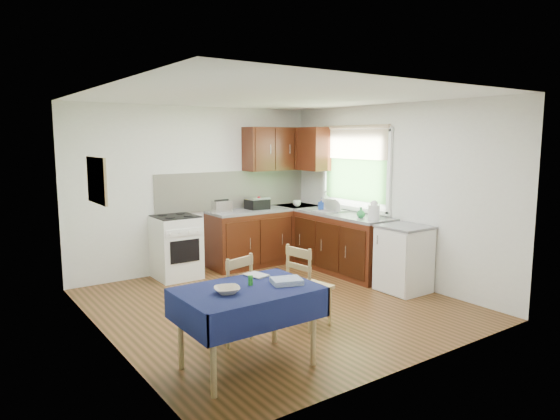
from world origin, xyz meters
TOP-DOWN VIEW (x-y plane):
  - floor at (0.00, 0.00)m, footprint 4.20×4.20m
  - ceiling at (0.00, 0.00)m, footprint 4.00×4.20m
  - wall_back at (0.00, 2.10)m, footprint 4.00×0.02m
  - wall_front at (0.00, -2.10)m, footprint 4.00×0.02m
  - wall_left at (-2.00, 0.00)m, footprint 0.02×4.20m
  - wall_right at (2.00, 0.00)m, footprint 0.02×4.20m
  - base_cabinets at (1.36, 1.26)m, footprint 1.90×2.30m
  - worktop_back at (1.05, 1.80)m, footprint 1.90×0.60m
  - worktop_right at (1.70, 0.65)m, footprint 0.60×1.70m
  - worktop_corner at (1.70, 1.80)m, footprint 0.60×0.60m
  - splashback at (0.65, 2.08)m, footprint 2.70×0.02m
  - upper_cabinets at (1.52, 1.80)m, footprint 1.20×0.85m
  - stove at (-0.50, 1.80)m, footprint 0.60×0.61m
  - window at (1.97, 0.70)m, footprint 0.04×1.48m
  - fridge at (1.70, -0.55)m, footprint 0.58×0.60m
  - corkboard at (-1.97, 0.30)m, footprint 0.04×0.62m
  - dining_table at (-1.16, -1.26)m, footprint 1.20×0.81m
  - chair_far at (-0.99, -0.67)m, footprint 0.48×0.48m
  - chair_near at (-0.12, -0.78)m, footprint 0.45×0.45m
  - toaster at (0.22, 1.73)m, footprint 0.28×0.17m
  - sandwich_press at (0.91, 1.81)m, footprint 0.33×0.28m
  - sauce_bottle at (0.89, 1.73)m, footprint 0.05×0.05m
  - yellow_packet at (0.81, 1.87)m, footprint 0.15×0.13m
  - dish_rack at (1.65, 0.88)m, footprint 0.44×0.34m
  - kettle at (1.67, -0.01)m, footprint 0.16×0.16m
  - cup at (1.61, 1.68)m, footprint 0.14×0.14m
  - soap_bottle_a at (1.69, 1.05)m, footprint 0.16×0.16m
  - soap_bottle_b at (1.64, 1.08)m, footprint 0.13×0.13m
  - soap_bottle_c at (1.62, 0.19)m, footprint 0.17×0.17m
  - plate_bowl at (-1.38, -1.29)m, footprint 0.28×0.28m
  - book at (-0.96, -1.00)m, footprint 0.20×0.24m
  - spice_jar at (-1.09, -1.20)m, footprint 0.04×0.04m
  - tea_towel at (-0.80, -1.35)m, footprint 0.32×0.28m

SIDE VIEW (x-z plane):
  - floor at x=0.00m, z-range 0.00..0.00m
  - base_cabinets at x=1.36m, z-range 0.00..0.86m
  - fridge at x=1.70m, z-range 0.00..0.88m
  - stove at x=-0.50m, z-range 0.00..0.92m
  - chair_far at x=-0.99m, z-range 0.03..0.92m
  - chair_near at x=-0.12m, z-range 0.03..0.92m
  - dining_table at x=-1.16m, z-range 0.26..0.98m
  - book at x=-0.96m, z-range 0.73..0.74m
  - tea_towel at x=-0.80m, z-range 0.73..0.77m
  - plate_bowl at x=-1.38m, z-range 0.73..0.78m
  - spice_jar at x=-1.09m, z-range 0.73..0.81m
  - worktop_back at x=1.05m, z-range 0.86..0.90m
  - worktop_right at x=1.70m, z-range 0.86..0.90m
  - worktop_corner at x=1.70m, z-range 0.86..0.90m
  - dish_rack at x=1.65m, z-range 0.82..1.03m
  - cup at x=1.61m, z-range 0.90..1.00m
  - soap_bottle_c at x=1.62m, z-range 0.90..1.05m
  - yellow_packet at x=0.81m, z-range 0.90..1.07m
  - sandwich_press at x=0.91m, z-range 0.90..1.09m
  - toaster at x=0.22m, z-range 0.89..1.10m
  - soap_bottle_b at x=1.64m, z-range 0.90..1.10m
  - sauce_bottle at x=0.89m, z-range 0.90..1.11m
  - kettle at x=1.67m, z-range 0.88..1.16m
  - soap_bottle_a at x=1.69m, z-range 0.90..1.21m
  - splashback at x=0.65m, z-range 0.90..1.50m
  - wall_back at x=0.00m, z-range 0.00..2.50m
  - wall_front at x=0.00m, z-range 0.00..2.50m
  - wall_left at x=-2.00m, z-range 0.00..2.50m
  - wall_right at x=2.00m, z-range 0.00..2.50m
  - corkboard at x=-1.97m, z-range 1.36..1.83m
  - window at x=1.97m, z-range 1.02..2.28m
  - upper_cabinets at x=1.52m, z-range 1.50..2.20m
  - ceiling at x=0.00m, z-range 2.49..2.51m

